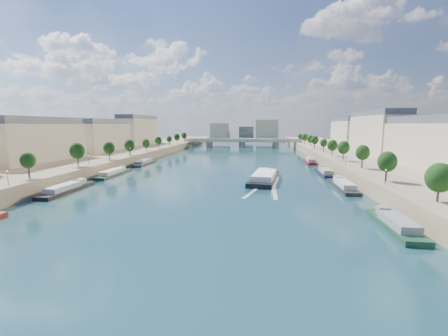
# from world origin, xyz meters

# --- Properties ---
(ground) EXTENTS (700.00, 700.00, 0.00)m
(ground) POSITION_xyz_m (0.00, 100.00, 0.00)
(ground) COLOR #0B3033
(ground) RESTS_ON ground
(quay_left) EXTENTS (44.00, 520.00, 5.00)m
(quay_left) POSITION_xyz_m (-72.00, 100.00, 2.50)
(quay_left) COLOR #9E8460
(quay_left) RESTS_ON ground
(quay_right) EXTENTS (44.00, 520.00, 5.00)m
(quay_right) POSITION_xyz_m (72.00, 100.00, 2.50)
(quay_right) COLOR #9E8460
(quay_right) RESTS_ON ground
(pave_left) EXTENTS (14.00, 520.00, 0.10)m
(pave_left) POSITION_xyz_m (-57.00, 100.00, 5.05)
(pave_left) COLOR gray
(pave_left) RESTS_ON quay_left
(pave_right) EXTENTS (14.00, 520.00, 0.10)m
(pave_right) POSITION_xyz_m (57.00, 100.00, 5.05)
(pave_right) COLOR gray
(pave_right) RESTS_ON quay_right
(trees_left) EXTENTS (4.80, 268.80, 8.26)m
(trees_left) POSITION_xyz_m (-55.00, 102.00, 10.48)
(trees_left) COLOR #382B1E
(trees_left) RESTS_ON ground
(trees_right) EXTENTS (4.80, 268.80, 8.26)m
(trees_right) POSITION_xyz_m (55.00, 110.00, 10.48)
(trees_right) COLOR #382B1E
(trees_right) RESTS_ON ground
(lamps_left) EXTENTS (0.36, 200.36, 4.28)m
(lamps_left) POSITION_xyz_m (-52.50, 90.00, 7.78)
(lamps_left) COLOR black
(lamps_left) RESTS_ON ground
(lamps_right) EXTENTS (0.36, 200.36, 4.28)m
(lamps_right) POSITION_xyz_m (52.50, 105.00, 7.78)
(lamps_right) COLOR black
(lamps_right) RESTS_ON ground
(buildings_left) EXTENTS (16.00, 226.00, 23.20)m
(buildings_left) POSITION_xyz_m (-85.00, 112.00, 16.45)
(buildings_left) COLOR #BAA88F
(buildings_left) RESTS_ON ground
(buildings_right) EXTENTS (16.00, 226.00, 23.20)m
(buildings_right) POSITION_xyz_m (85.00, 112.00, 16.45)
(buildings_right) COLOR #BAA88F
(buildings_right) RESTS_ON ground
(skyline) EXTENTS (79.00, 42.00, 22.00)m
(skyline) POSITION_xyz_m (3.19, 319.52, 14.66)
(skyline) COLOR #BAA88F
(skyline) RESTS_ON ground
(bridge) EXTENTS (112.00, 12.00, 8.15)m
(bridge) POSITION_xyz_m (0.00, 244.92, 5.08)
(bridge) COLOR #C1B79E
(bridge) RESTS_ON ground
(tour_barge) EXTENTS (13.36, 32.66, 4.30)m
(tour_barge) POSITION_xyz_m (18.69, 72.02, 1.27)
(tour_barge) COLOR black
(tour_barge) RESTS_ON ground
(wake) EXTENTS (11.15, 26.02, 0.04)m
(wake) POSITION_xyz_m (18.69, 55.52, 0.02)
(wake) COLOR silver
(wake) RESTS_ON ground
(moored_barges_left) EXTENTS (5.00, 155.73, 3.60)m
(moored_barges_left) POSITION_xyz_m (-45.50, 43.67, 0.84)
(moored_barges_left) COLOR #1E1C3F
(moored_barges_left) RESTS_ON ground
(moored_barges_right) EXTENTS (5.00, 169.39, 3.60)m
(moored_barges_right) POSITION_xyz_m (45.50, 53.81, 0.84)
(moored_barges_right) COLOR black
(moored_barges_right) RESTS_ON ground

